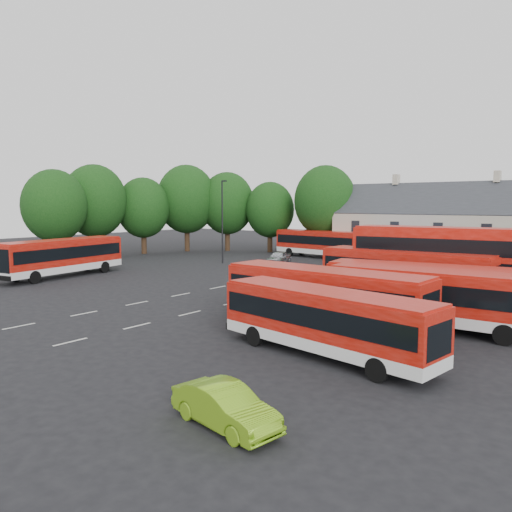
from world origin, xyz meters
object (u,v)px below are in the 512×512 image
Objects in this scene: box_truck at (402,248)px; bus_west at (62,254)px; lamppost at (222,219)px; lime_car at (225,406)px; bus_dd_south at (443,258)px; bus_row_a at (325,317)px; silver_car at (279,258)px.

bus_west is at bearing -115.37° from box_truck.
lime_car is at bearing -48.12° from lamppost.
bus_dd_south is at bearing 12.75° from lime_car.
lamppost reaches higher than lime_car.
bus_dd_south is 18.63m from box_truck.
bus_row_a is 2.77× the size of lime_car.
bus_dd_south is at bearing -79.48° from bus_west.
silver_car is 0.48× the size of lamppost.
bus_dd_south is 1.51× the size of box_truck.
bus_west reaches higher than silver_car.
silver_car is (-11.00, -7.33, -1.19)m from box_truck.
box_truck is 2.15× the size of lime_car.
bus_row_a is 1.15× the size of lamppost.
bus_west is 22.14m from silver_car.
box_truck is 1.88× the size of silver_car.
bus_dd_south is at bearing 99.60° from bus_row_a.
bus_west reaches higher than bus_row_a.
lamppost is (-27.46, 30.62, 4.27)m from lime_car.
bus_row_a is at bearing 17.49° from lime_car.
box_truck reaches higher than silver_car.
bus_row_a is 34.97m from lamppost.
box_truck is 13.27m from silver_car.
bus_dd_south reaches higher than bus_row_a.
bus_west is 1.35× the size of lamppost.
lamppost is at bearing -135.75° from box_truck.
silver_car is (-20.67, 25.66, -1.01)m from bus_row_a.
lamppost reaches higher than box_truck.
bus_west is 34.28m from box_truck.
bus_dd_south reaches higher than bus_west.
box_truck is (-9.66, 32.99, 0.17)m from bus_row_a.
bus_dd_south is at bearing -12.90° from lamppost.
silver_car is (-20.30, 8.80, -2.11)m from bus_dd_south.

